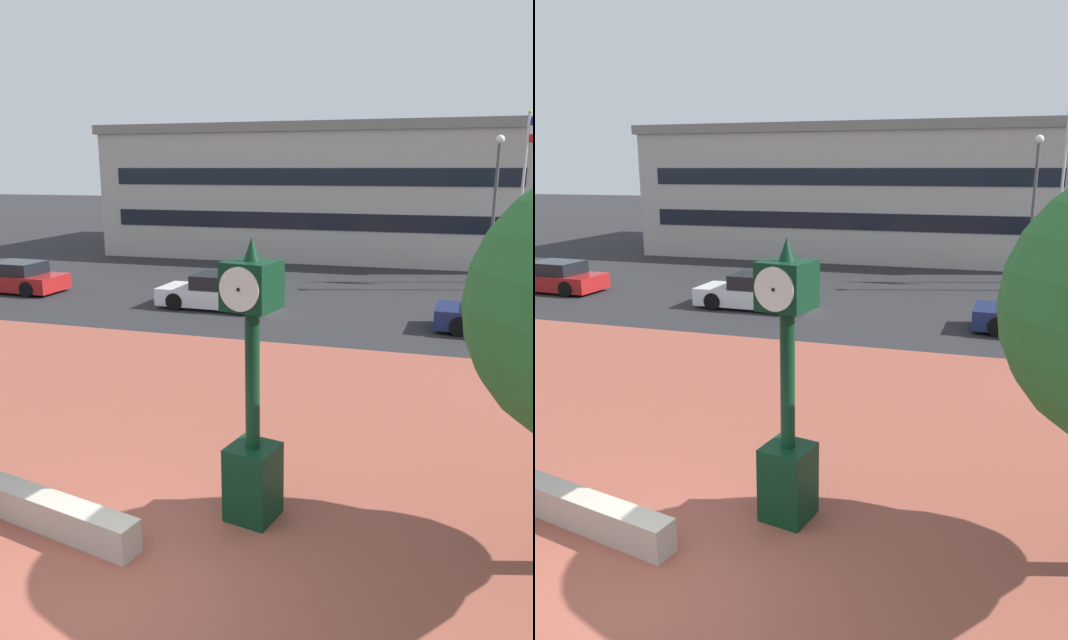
# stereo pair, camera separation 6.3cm
# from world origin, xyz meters

# --- Properties ---
(ground_plane) EXTENTS (200.00, 200.00, 0.00)m
(ground_plane) POSITION_xyz_m (0.00, 0.00, 0.00)
(ground_plane) COLOR #262628
(plaza_brick_paving) EXTENTS (44.00, 15.32, 0.01)m
(plaza_brick_paving) POSITION_xyz_m (0.00, 3.66, 0.00)
(plaza_brick_paving) COLOR brown
(plaza_brick_paving) RESTS_ON ground
(planter_wall) EXTENTS (3.21, 1.05, 0.50)m
(planter_wall) POSITION_xyz_m (-1.62, 1.07, 0.25)
(planter_wall) COLOR #ADA393
(planter_wall) RESTS_ON ground
(street_clock) EXTENTS (0.80, 0.83, 4.21)m
(street_clock) POSITION_xyz_m (1.17, 2.18, 1.79)
(street_clock) COLOR black
(street_clock) RESTS_ON ground
(car_street_near) EXTENTS (4.37, 2.09, 1.28)m
(car_street_near) POSITION_xyz_m (-13.77, 15.78, 0.57)
(car_street_near) COLOR maroon
(car_street_near) RESTS_ON ground
(car_street_mid) EXTENTS (4.27, 1.94, 1.28)m
(car_street_mid) POSITION_xyz_m (-4.41, 15.26, 0.57)
(car_street_mid) COLOR silver
(car_street_mid) RESTS_ON ground
(car_street_far) EXTENTS (4.26, 2.07, 1.28)m
(car_street_far) POSITION_xyz_m (5.67, 14.42, 0.57)
(car_street_far) COLOR navy
(car_street_far) RESTS_ON ground
(civic_building) EXTENTS (24.88, 14.72, 7.51)m
(civic_building) POSITION_xyz_m (-3.79, 33.82, 3.76)
(civic_building) COLOR #B2ADA3
(civic_building) RESTS_ON ground
(street_lamp_post) EXTENTS (0.36, 0.36, 6.43)m
(street_lamp_post) POSITION_xyz_m (5.53, 21.74, 3.95)
(street_lamp_post) COLOR #4C4C51
(street_lamp_post) RESTS_ON ground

